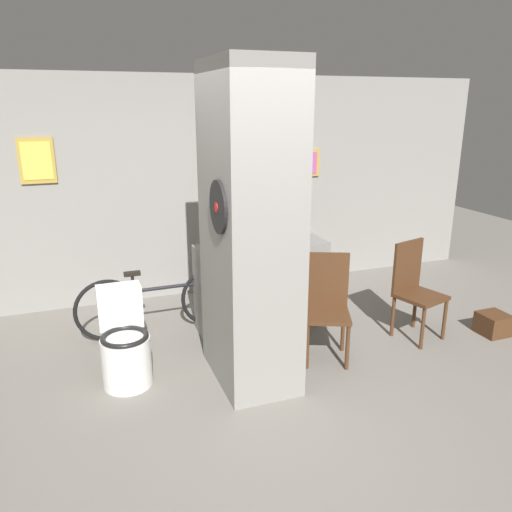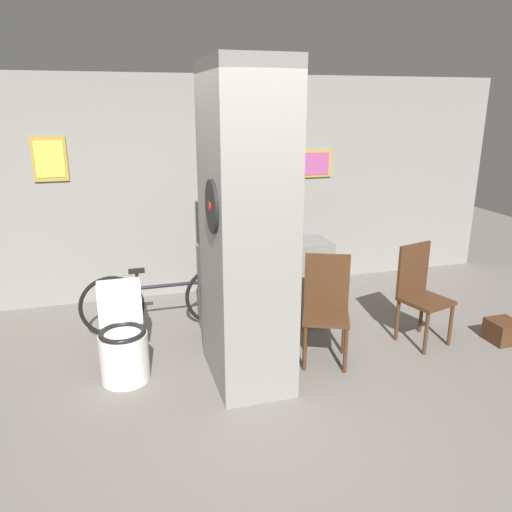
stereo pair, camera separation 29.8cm
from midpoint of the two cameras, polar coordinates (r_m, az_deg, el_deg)
ground_plane at (r=4.12m, az=2.64°, el=-16.58°), size 14.00×14.00×0.00m
wall_back at (r=6.05m, az=-5.38°, el=7.72°), size 8.00×0.09×2.60m
pillar_center at (r=4.00m, az=1.00°, el=2.92°), size 0.63×0.95×2.60m
counter_shelf at (r=5.22m, az=2.72°, el=-3.42°), size 1.36×0.44×0.90m
toilet at (r=4.44m, az=-13.09°, el=-9.47°), size 0.41×0.57×0.79m
chair_near_pillar at (r=4.61m, az=9.88°, el=-5.53°), size 0.54×0.54×0.98m
chair_by_doorway at (r=5.18m, az=19.83°, el=-3.72°), size 0.50×0.50×0.98m
bicycle at (r=5.23m, az=-8.73°, el=-4.95°), size 1.70×0.42×0.69m
bottle_tall at (r=5.03m, az=-0.22°, el=2.52°), size 0.07×0.07×0.30m
floor_crate at (r=5.64m, az=27.76°, el=-7.62°), size 0.28×0.28×0.22m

